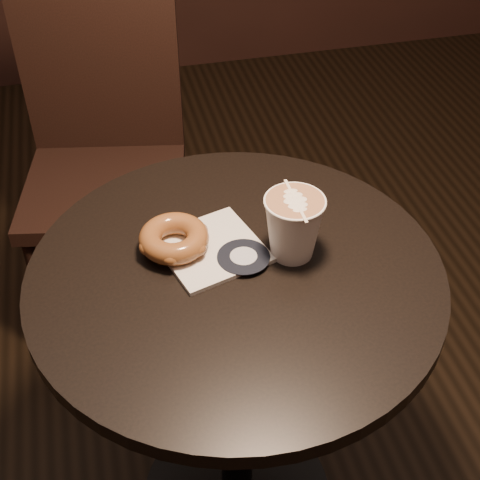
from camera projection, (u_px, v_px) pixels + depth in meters
The scene contains 5 objects.
cafe_table at pixel (236, 346), 1.24m from camera, with size 0.70×0.70×0.75m.
chair at pixel (103, 131), 1.76m from camera, with size 0.48×0.48×1.04m.
pastry_bag at pixel (211, 249), 1.15m from camera, with size 0.16×0.16×0.01m, color silver.
doughnut at pixel (174, 238), 1.13m from camera, with size 0.12×0.12×0.04m, color #5F3019.
latte_cup at pixel (293, 227), 1.11m from camera, with size 0.10×0.10×0.11m, color white, non-canonical shape.
Camera 1 is at (-0.19, -0.79, 1.52)m, focal length 50.00 mm.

